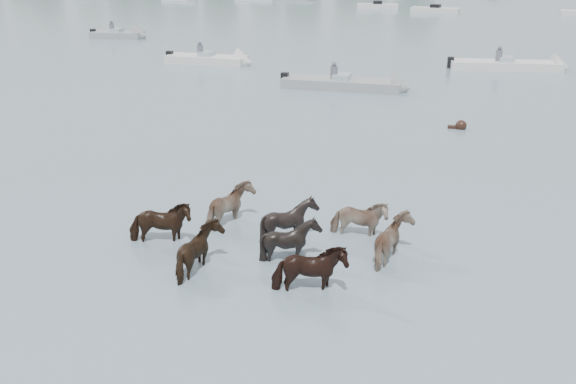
# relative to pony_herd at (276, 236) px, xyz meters

# --- Properties ---
(ground) EXTENTS (400.00, 400.00, 0.00)m
(ground) POSITION_rel_pony_herd_xyz_m (-0.79, -2.22, -0.39)
(ground) COLOR slate
(ground) RESTS_ON ground
(pony_herd) EXTENTS (6.97, 4.24, 1.29)m
(pony_herd) POSITION_rel_pony_herd_xyz_m (0.00, 0.00, 0.00)
(pony_herd) COLOR black
(pony_herd) RESTS_ON ground
(swimming_pony) EXTENTS (0.72, 0.44, 0.44)m
(swimming_pony) POSITION_rel_pony_herd_xyz_m (4.49, 12.06, -0.29)
(swimming_pony) COLOR black
(swimming_pony) RESTS_ON ground
(motorboat_a) EXTENTS (5.57, 1.98, 1.92)m
(motorboat_a) POSITION_rel_pony_herd_xyz_m (-9.21, 24.27, -0.16)
(motorboat_a) COLOR silver
(motorboat_a) RESTS_ON ground
(motorboat_b) EXTENTS (6.56, 2.01, 1.92)m
(motorboat_b) POSITION_rel_pony_herd_xyz_m (-0.19, 18.60, -0.17)
(motorboat_b) COLOR gray
(motorboat_b) RESTS_ON ground
(motorboat_c) EXTENTS (6.84, 2.10, 1.92)m
(motorboat_c) POSITION_rel_pony_herd_xyz_m (8.28, 26.07, -0.17)
(motorboat_c) COLOR silver
(motorboat_c) RESTS_ON ground
(motorboat_f) EXTENTS (4.60, 1.88, 1.92)m
(motorboat_f) POSITION_rel_pony_herd_xyz_m (-19.89, 34.17, -0.16)
(motorboat_f) COLOR gray
(motorboat_f) RESTS_ON ground
(distant_flotilla) EXTENTS (106.50, 30.03, 0.93)m
(distant_flotilla) POSITION_rel_pony_herd_xyz_m (-0.44, 73.17, -0.13)
(distant_flotilla) COLOR silver
(distant_flotilla) RESTS_ON ground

